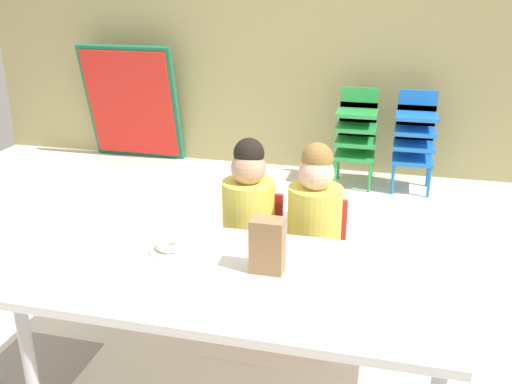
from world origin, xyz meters
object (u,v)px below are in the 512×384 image
at_px(seated_child_middle_seat, 315,217).
at_px(folded_activity_table, 132,104).
at_px(kid_chair_blue_stack, 415,135).
at_px(paper_bag_brown, 267,245).
at_px(craft_table, 239,284).
at_px(kid_chair_green_stack, 356,131).
at_px(seated_child_near_camera, 249,211).
at_px(paper_plate_near_edge, 170,250).
at_px(donut_powdered_on_plate, 170,245).

height_order(seated_child_middle_seat, folded_activity_table, folded_activity_table).
bearing_deg(seated_child_middle_seat, kid_chair_blue_stack, 76.32).
xyz_separation_m(kid_chair_blue_stack, paper_bag_brown, (-0.61, -2.64, 0.21)).
distance_m(craft_table, folded_activity_table, 3.44).
relative_size(kid_chair_green_stack, paper_bag_brown, 3.64).
relative_size(seated_child_near_camera, paper_plate_near_edge, 5.10).
height_order(kid_chair_green_stack, kid_chair_blue_stack, same).
distance_m(paper_bag_brown, donut_powdered_on_plate, 0.45).
height_order(seated_child_middle_seat, kid_chair_blue_stack, seated_child_middle_seat).
bearing_deg(paper_plate_near_edge, donut_powdered_on_plate, 0.00).
bearing_deg(craft_table, folded_activity_table, 122.59).
xyz_separation_m(kid_chair_blue_stack, folded_activity_table, (-2.56, 0.20, 0.08)).
xyz_separation_m(craft_table, kid_chair_green_stack, (0.25, 2.70, -0.05)).
height_order(folded_activity_table, donut_powdered_on_plate, folded_activity_table).
bearing_deg(kid_chair_blue_stack, folded_activity_table, 175.59).
height_order(kid_chair_blue_stack, folded_activity_table, folded_activity_table).
bearing_deg(paper_bag_brown, seated_child_near_camera, 111.35).
height_order(craft_table, paper_bag_brown, paper_bag_brown).
relative_size(seated_child_middle_seat, paper_plate_near_edge, 5.10).
height_order(craft_table, folded_activity_table, folded_activity_table).
bearing_deg(paper_plate_near_edge, seated_child_near_camera, 67.16).
xyz_separation_m(paper_plate_near_edge, donut_powdered_on_plate, (0.00, 0.00, 0.02)).
distance_m(seated_child_near_camera, folded_activity_table, 2.85).
distance_m(kid_chair_blue_stack, donut_powdered_on_plate, 2.78).
bearing_deg(craft_table, donut_powdered_on_plate, 159.79).
bearing_deg(seated_child_near_camera, kid_chair_blue_stack, 68.07).
relative_size(kid_chair_blue_stack, donut_powdered_on_plate, 6.64).
relative_size(craft_table, folded_activity_table, 1.51).
bearing_deg(donut_powdered_on_plate, kid_chair_blue_stack, 67.89).
xyz_separation_m(kid_chair_green_stack, paper_bag_brown, (-0.14, -2.64, 0.21)).
bearing_deg(folded_activity_table, donut_powdered_on_plate, -61.35).
bearing_deg(kid_chair_green_stack, paper_plate_near_edge, -102.75).
distance_m(craft_table, kid_chair_green_stack, 2.71).
height_order(seated_child_middle_seat, kid_chair_green_stack, seated_child_middle_seat).
xyz_separation_m(kid_chair_green_stack, donut_powdered_on_plate, (-0.58, -2.57, 0.12)).
bearing_deg(seated_child_near_camera, paper_plate_near_edge, -112.84).
distance_m(paper_plate_near_edge, donut_powdered_on_plate, 0.02).
bearing_deg(craft_table, kid_chair_blue_stack, 75.28).
height_order(kid_chair_green_stack, donut_powdered_on_plate, kid_chair_green_stack).
relative_size(folded_activity_table, paper_plate_near_edge, 6.04).
xyz_separation_m(folded_activity_table, paper_plate_near_edge, (1.51, -2.77, 0.02)).
bearing_deg(seated_child_near_camera, folded_activity_table, 127.33).
bearing_deg(kid_chair_green_stack, folded_activity_table, 174.62).
xyz_separation_m(craft_table, paper_plate_near_edge, (-0.34, 0.12, 0.05)).
distance_m(seated_child_middle_seat, folded_activity_table, 3.06).
relative_size(seated_child_near_camera, kid_chair_green_stack, 1.15).
bearing_deg(folded_activity_table, paper_plate_near_edge, -61.35).
distance_m(craft_table, seated_child_middle_seat, 0.66).
height_order(kid_chair_green_stack, paper_plate_near_edge, kid_chair_green_stack).
bearing_deg(kid_chair_green_stack, paper_bag_brown, -93.12).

